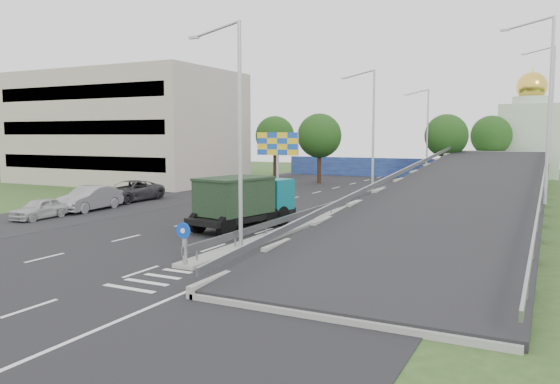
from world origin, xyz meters
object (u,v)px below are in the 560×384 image
Objects in this scene: lamp_post_near at (236,123)px; sign_bollard at (184,243)px; lamp_post_far at (426,130)px; billboard at (278,147)px; dump_truck at (245,200)px; lamp_post_mid at (371,128)px; parked_car_b at (90,199)px; parked_car_c at (130,191)px; parked_car_a at (40,209)px; church at (530,135)px.

sign_bollard is at bearing -91.64° from lamp_post_near.
lamp_post_far is 1.83× the size of billboard.
lamp_post_near is at bearing 88.36° from sign_bollard.
lamp_post_mid is at bearing 90.40° from dump_truck.
billboard is at bearing 59.75° from parked_car_b.
lamp_post_mid is (0.11, 23.83, 4.77)m from sign_bollard.
parked_car_c is at bearing 144.93° from lamp_post_near.
lamp_post_near reaches higher than parked_car_b.
sign_bollard is at bearing -26.05° from parked_car_a.
sign_bollard is 0.30× the size of billboard.
lamp_post_near and lamp_post_mid have the same top height.
dump_truck is at bearing -94.51° from lamp_post_far.
dump_truck reaches higher than sign_bollard.
lamp_post_mid reaches higher than parked_car_a.
dump_truck reaches higher than parked_car_b.
lamp_post_far is at bearing 57.99° from parked_car_c.
billboard is at bearing -120.70° from church.
dump_truck is (-12.62, -48.67, -3.67)m from church.
lamp_post_near is 1.00× the size of lamp_post_mid.
billboard is at bearing 109.21° from sign_bollard.
parked_car_c is (-8.16, -9.87, -3.36)m from billboard.
lamp_post_far is (0.11, 43.83, 4.77)m from sign_bollard.
lamp_post_mid is 24.23m from parked_car_a.
parked_car_a is at bearing -132.62° from lamp_post_mid.
lamp_post_far reaches higher than billboard.
sign_bollard is 0.32× the size of parked_car_b.
lamp_post_mid is (0.00, 20.00, 0.00)m from lamp_post_near.
parked_car_a is at bearing 158.08° from sign_bollard.
lamp_post_mid is at bearing 24.28° from parked_car_c.
dump_truck reaches higher than parked_car_c.
lamp_post_far is 33.17m from parked_car_c.
lamp_post_mid is at bearing -106.22° from church.
lamp_post_far is 0.73× the size of church.
lamp_post_near reaches higher than parked_car_a.
lamp_post_far is 1.69× the size of parked_car_c.
sign_bollard is 0.17× the size of lamp_post_far.
parked_car_b reaches higher than parked_car_a.
parked_car_c is at bearing 96.84° from parked_car_b.
sign_bollard is 44.08m from lamp_post_far.
lamp_post_near is 7.30m from dump_truck.
church is 37.23m from billboard.
sign_bollard is 17.17m from parked_car_a.
sign_bollard is 23.43m from parked_car_c.
sign_bollard is at bearing -99.81° from church.
lamp_post_mid is at bearing 90.00° from lamp_post_near.
lamp_post_far is (0.00, 40.00, 0.00)m from lamp_post_near.
parked_car_b is (-25.98, -47.23, -4.45)m from church.
dump_truck is (-2.62, 9.16, 0.61)m from sign_bollard.
parked_car_a is (-16.03, 2.58, -5.15)m from lamp_post_near.
church is at bearing 54.76° from lamp_post_far.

